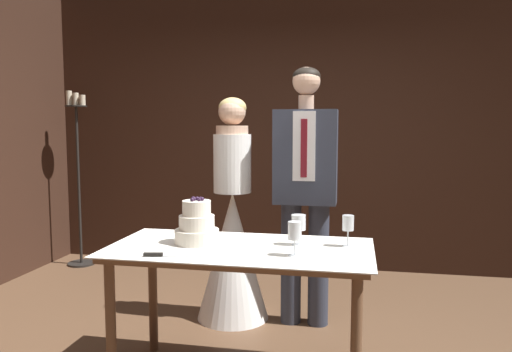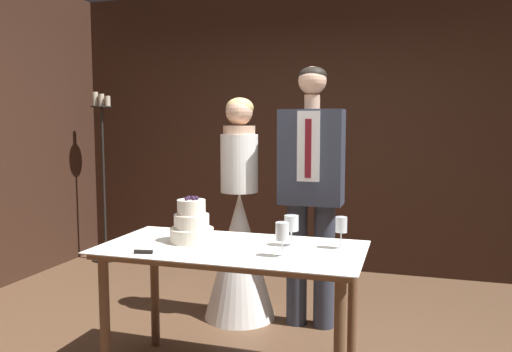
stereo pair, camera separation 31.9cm
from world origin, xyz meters
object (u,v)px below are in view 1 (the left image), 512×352
tiered_cake (197,226)px  cake_knife (170,255)px  wine_glass_near (299,223)px  wine_glass_far (295,232)px  bride (233,239)px  wine_glass_middle (348,225)px  groom (305,183)px  cake_table (240,263)px  candle_stand (78,177)px

tiered_cake → cake_knife: tiered_cake is taller
wine_glass_near → wine_glass_far: 0.24m
tiered_cake → bride: 0.92m
wine_glass_near → wine_glass_far: wine_glass_far is taller
wine_glass_middle → wine_glass_far: bearing=-135.6°
tiered_cake → bride: bride is taller
wine_glass_middle → cake_knife: bearing=-156.0°
groom → wine_glass_middle: bearing=-68.1°
tiered_cake → wine_glass_near: tiered_cake is taller
wine_glass_far → cake_table: bearing=158.0°
groom → cake_knife: bearing=-116.0°
wine_glass_near → bride: 1.05m
tiered_cake → wine_glass_middle: (0.85, 0.09, 0.02)m
wine_glass_far → candle_stand: 3.33m
wine_glass_middle → bride: (-0.86, 0.79, -0.30)m
wine_glass_middle → wine_glass_near: bearing=-175.4°
cake_table → groom: 1.03m
wine_glass_far → groom: size_ratio=0.10×
tiered_cake → groom: (0.54, 0.88, 0.16)m
cake_table → wine_glass_far: wine_glass_far is taller
tiered_cake → groom: groom is taller
wine_glass_near → groom: size_ratio=0.09×
wine_glass_near → wine_glass_far: bearing=-88.2°
wine_glass_far → groom: (-0.05, 1.05, 0.13)m
tiered_cake → wine_glass_near: size_ratio=1.55×
bride → groom: 0.70m
candle_stand → wine_glass_far: bearing=-40.6°
cake_table → wine_glass_near: size_ratio=8.43×
cake_knife → groom: size_ratio=0.23×
groom → candle_stand: bearing=155.8°
wine_glass_middle → groom: groom is taller
bride → cake_table: bearing=-73.6°
cake_knife → wine_glass_near: wine_glass_near is taller
bride → candle_stand: candle_stand is taller
wine_glass_near → groom: bearing=93.1°
bride → wine_glass_middle: bearing=-42.6°
wine_glass_far → cake_knife: bearing=-167.6°
cake_table → wine_glass_near: (0.32, 0.11, 0.22)m
wine_glass_middle → wine_glass_far: 0.38m
tiered_cake → wine_glass_far: tiered_cake is taller
wine_glass_near → bride: bride is taller
wine_glass_far → groom: groom is taller
cake_table → wine_glass_far: size_ratio=8.13×
tiered_cake → wine_glass_far: bearing=-16.3°
cake_knife → candle_stand: size_ratio=0.24×
wine_glass_middle → candle_stand: (-2.79, 1.90, 0.02)m
cake_knife → wine_glass_middle: wine_glass_middle is taller
wine_glass_near → tiered_cake: bearing=-173.2°
wine_glass_middle → candle_stand: size_ratio=0.10×
cake_table → tiered_cake: tiered_cake is taller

